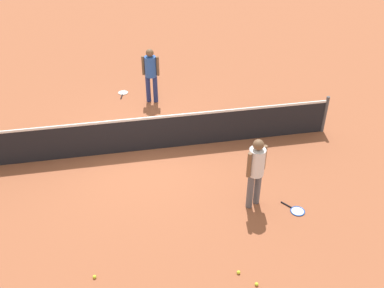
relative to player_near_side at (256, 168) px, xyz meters
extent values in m
plane|color=#9E5638|center=(-2.23, 2.52, -1.01)|extent=(40.00, 40.00, 0.00)
cylinder|color=#4C4C51|center=(2.77, 2.52, -0.47)|extent=(0.09, 0.09, 1.07)
cube|color=black|center=(-2.23, 2.52, -0.55)|extent=(10.00, 0.02, 0.91)
cube|color=white|center=(-2.23, 2.52, -0.07)|extent=(10.00, 0.04, 0.06)
cylinder|color=#595960|center=(-0.10, -0.05, -0.58)|extent=(0.19, 0.19, 0.85)
cylinder|color=#595960|center=(0.10, 0.05, -0.58)|extent=(0.19, 0.19, 0.85)
cylinder|color=white|center=(0.00, 0.00, 0.15)|extent=(0.46, 0.46, 0.62)
cylinder|color=brown|center=(-0.19, -0.10, 0.17)|extent=(0.12, 0.12, 0.58)
cylinder|color=brown|center=(0.19, 0.10, 0.17)|extent=(0.12, 0.12, 0.58)
sphere|color=brown|center=(0.00, 0.00, 0.58)|extent=(0.31, 0.31, 0.23)
cylinder|color=navy|center=(-1.75, 5.11, -0.58)|extent=(0.17, 0.17, 0.85)
cylinder|color=navy|center=(-1.53, 5.05, -0.58)|extent=(0.17, 0.17, 0.85)
cylinder|color=#2D59B2|center=(-1.64, 5.08, 0.15)|extent=(0.42, 0.42, 0.62)
cylinder|color=brown|center=(-1.85, 5.14, 0.17)|extent=(0.11, 0.11, 0.58)
cylinder|color=brown|center=(-1.43, 5.02, 0.17)|extent=(0.11, 0.11, 0.58)
sphere|color=brown|center=(-1.64, 5.08, 0.58)|extent=(0.29, 0.29, 0.23)
torus|color=blue|center=(0.89, -0.40, -1.00)|extent=(0.44, 0.44, 0.02)
cylinder|color=silver|center=(0.89, -0.40, -1.00)|extent=(0.37, 0.37, 0.00)
cylinder|color=black|center=(0.72, -0.17, -0.99)|extent=(0.19, 0.25, 0.03)
torus|color=white|center=(-2.50, 5.80, -1.00)|extent=(0.38, 0.38, 0.02)
cylinder|color=silver|center=(-2.50, 5.80, -1.00)|extent=(0.32, 0.32, 0.00)
cylinder|color=black|center=(-2.56, 5.53, -0.99)|extent=(0.09, 0.28, 0.03)
sphere|color=#C6E033|center=(-3.41, -1.38, -0.98)|extent=(0.07, 0.07, 0.07)
sphere|color=#C6E033|center=(-0.81, -1.76, -0.98)|extent=(0.07, 0.07, 0.07)
sphere|color=#C6E033|center=(-0.56, -2.08, -0.98)|extent=(0.07, 0.07, 0.07)
camera|label=1|loc=(-2.62, -6.80, 5.49)|focal=40.81mm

